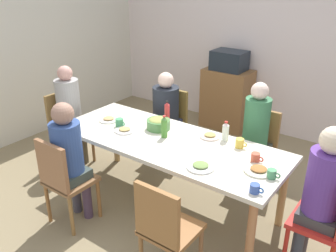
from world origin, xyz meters
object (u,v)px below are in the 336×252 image
(person_4, at_px, (70,109))
(person_1, at_px, (165,109))
(microwave, at_px, (229,60))
(person_0, at_px, (323,188))
(cup_2, at_px, (240,143))
(cup_3, at_px, (255,189))
(person_3, at_px, (69,154))
(bottle_1, at_px, (226,131))
(dining_table, at_px, (168,147))
(chair_2, at_px, (257,146))
(cup_0, at_px, (256,158))
(chair_0, at_px, (330,219))
(plate_3, at_px, (210,136))
(bottle_2, at_px, (164,127))
(chair_5, at_px, (165,227))
(cup_1, at_px, (120,123))
(side_cabinet, at_px, (227,99))
(plate_2, at_px, (125,130))
(chair_1, at_px, (170,121))
(bowl_0, at_px, (158,123))
(plate_1, at_px, (201,166))
(plate_0, at_px, (259,170))
(bottle_0, at_px, (167,113))
(plate_4, at_px, (109,119))
(cup_4, at_px, (272,174))
(person_2, at_px, (255,131))

(person_4, bearing_deg, person_1, 40.34)
(microwave, bearing_deg, person_0, -48.06)
(cup_2, distance_m, cup_3, 0.74)
(person_3, relative_size, bottle_1, 6.24)
(dining_table, height_order, chair_2, chair_2)
(cup_0, xyz_separation_m, bottle_1, (-0.42, 0.24, 0.05))
(chair_0, xyz_separation_m, cup_0, (-0.68, 0.09, 0.27))
(person_4, distance_m, plate_3, 1.78)
(chair_0, distance_m, bottle_2, 1.65)
(chair_0, height_order, bottle_1, bottle_1)
(chair_0, bearing_deg, chair_2, 139.21)
(chair_2, distance_m, chair_5, 1.66)
(cup_1, distance_m, side_cabinet, 2.21)
(chair_5, xyz_separation_m, plate_2, (-1.06, 0.74, 0.24))
(person_3, height_order, person_4, person_4)
(chair_1, height_order, bowl_0, chair_1)
(plate_1, bearing_deg, bottle_2, 153.78)
(chair_0, xyz_separation_m, chair_1, (-2.13, 0.83, 0.00))
(plate_0, relative_size, bottle_0, 0.97)
(chair_0, relative_size, cup_1, 7.56)
(dining_table, distance_m, plate_2, 0.50)
(chair_2, bearing_deg, bottle_1, -105.29)
(chair_0, relative_size, cup_3, 8.16)
(dining_table, distance_m, chair_1, 1.03)
(cup_1, xyz_separation_m, bottle_1, (1.06, 0.37, 0.05))
(plate_1, bearing_deg, chair_2, 87.38)
(chair_5, distance_m, microwave, 3.20)
(plate_4, bearing_deg, person_3, -72.89)
(person_3, bearing_deg, bottle_0, 72.84)
(plate_3, distance_m, cup_0, 0.61)
(side_cabinet, bearing_deg, bottle_2, -79.27)
(cup_2, height_order, bottle_2, bottle_2)
(plate_0, distance_m, bowl_0, 1.21)
(chair_5, height_order, plate_1, chair_5)
(bowl_0, distance_m, cup_2, 0.88)
(cup_4, bearing_deg, cup_2, 143.02)
(cup_4, relative_size, side_cabinet, 0.12)
(person_3, height_order, microwave, person_3)
(person_3, distance_m, plate_2, 0.65)
(cup_3, height_order, bottle_0, bottle_0)
(person_2, distance_m, microwave, 1.78)
(plate_2, xyz_separation_m, microwave, (0.01, 2.24, 0.29))
(chair_2, height_order, side_cabinet, same)
(person_2, xyz_separation_m, bottle_1, (-0.14, -0.41, 0.11))
(chair_5, height_order, microwave, microwave)
(chair_2, xyz_separation_m, plate_4, (-1.40, -0.82, 0.24))
(bottle_2, bearing_deg, cup_3, -18.33)
(plate_1, distance_m, cup_0, 0.49)
(bottle_1, bearing_deg, plate_1, -81.74)
(chair_5, distance_m, cup_0, 1.01)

